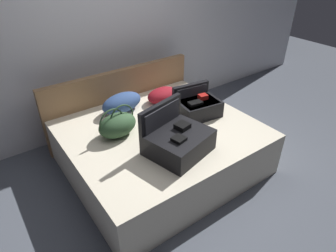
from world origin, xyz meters
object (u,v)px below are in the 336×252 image
(hard_case_large, at_px, (178,139))
(duffel_bag, at_px, (117,125))
(bed, at_px, (161,147))
(pillow_near_headboard, at_px, (122,103))
(pillow_center_head, at_px, (163,95))
(hard_case_medium, at_px, (197,106))

(hard_case_large, xyz_separation_m, duffel_bag, (-0.33, 0.58, -0.01))
(bed, height_order, pillow_near_headboard, pillow_near_headboard)
(bed, xyz_separation_m, pillow_center_head, (0.38, 0.51, 0.34))
(hard_case_large, xyz_separation_m, hard_case_medium, (0.61, 0.43, -0.02))
(hard_case_large, height_order, pillow_near_headboard, hard_case_large)
(hard_case_medium, relative_size, duffel_bag, 1.13)
(hard_case_large, xyz_separation_m, pillow_near_headboard, (-0.06, 1.01, -0.03))
(hard_case_medium, relative_size, pillow_center_head, 1.19)
(bed, distance_m, hard_case_large, 0.58)
(bed, bearing_deg, pillow_center_head, 52.83)
(bed, xyz_separation_m, hard_case_large, (-0.10, -0.42, 0.39))
(bed, xyz_separation_m, hard_case_medium, (0.52, 0.00, 0.37))
(duffel_bag, relative_size, pillow_near_headboard, 0.88)
(duffel_bag, distance_m, pillow_center_head, 0.88)
(hard_case_large, bearing_deg, bed, 63.28)
(bed, relative_size, hard_case_large, 3.01)
(hard_case_large, relative_size, hard_case_medium, 1.28)
(hard_case_medium, bearing_deg, duffel_bag, 178.13)
(hard_case_large, bearing_deg, pillow_near_headboard, 79.30)
(hard_case_large, height_order, duffel_bag, hard_case_large)
(pillow_near_headboard, bearing_deg, bed, -75.45)
(hard_case_large, bearing_deg, hard_case_medium, 20.97)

